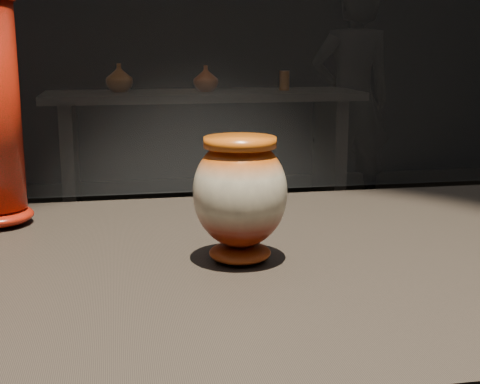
# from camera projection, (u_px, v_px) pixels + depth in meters

# --- Properties ---
(main_vase) EXTENTS (0.15, 0.15, 0.18)m
(main_vase) POSITION_uv_depth(u_px,v_px,m) (240.00, 194.00, 0.94)
(main_vase) COLOR #681909
(main_vase) RESTS_ON display_plinth
(back_shelf) EXTENTS (2.00, 0.60, 0.90)m
(back_shelf) POSITION_uv_depth(u_px,v_px,m) (204.00, 133.00, 4.32)
(back_shelf) COLOR black
(back_shelf) RESTS_ON ground
(back_vase_left) EXTENTS (0.24, 0.24, 0.18)m
(back_vase_left) POSITION_uv_depth(u_px,v_px,m) (119.00, 78.00, 4.18)
(back_vase_left) COLOR #8B3714
(back_vase_left) RESTS_ON back_shelf
(back_vase_mid) EXTENTS (0.22, 0.22, 0.16)m
(back_vase_mid) POSITION_uv_depth(u_px,v_px,m) (206.00, 79.00, 4.21)
(back_vase_mid) COLOR #681909
(back_vase_mid) RESTS_ON back_shelf
(back_vase_right) EXTENTS (0.07, 0.07, 0.13)m
(back_vase_right) POSITION_uv_depth(u_px,v_px,m) (284.00, 81.00, 4.36)
(back_vase_right) COLOR #8B3714
(back_vase_right) RESTS_ON back_shelf
(visitor) EXTENTS (0.60, 0.40, 1.62)m
(visitor) POSITION_uv_depth(u_px,v_px,m) (351.00, 100.00, 4.70)
(visitor) COLOR black
(visitor) RESTS_ON ground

